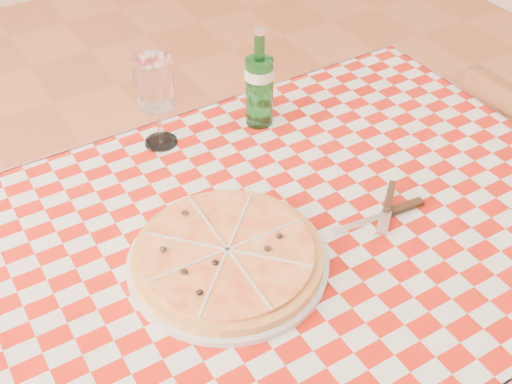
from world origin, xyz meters
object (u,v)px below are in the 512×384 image
dining_table (280,266)px  pizza_plate (228,255)px  water_bottle (259,78)px  wine_glass (156,103)px

dining_table → pizza_plate: bearing=-170.0°
pizza_plate → water_bottle: water_bottle is taller
dining_table → wine_glass: bearing=101.8°
dining_table → wine_glass: wine_glass is taller
water_bottle → wine_glass: 0.23m
pizza_plate → wine_glass: bearing=82.6°
pizza_plate → wine_glass: 0.40m
dining_table → water_bottle: water_bottle is taller
dining_table → wine_glass: (-0.08, 0.37, 0.20)m
dining_table → pizza_plate: 0.18m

